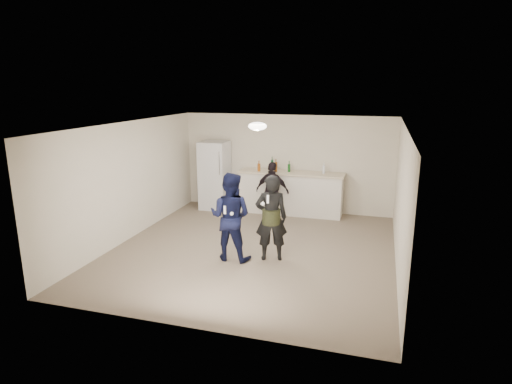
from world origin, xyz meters
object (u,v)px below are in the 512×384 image
(counter, at_px, (291,194))
(woman, at_px, (271,218))
(shaker, at_px, (273,168))
(man, at_px, (230,217))
(fridge, at_px, (215,175))
(spectator, at_px, (272,191))

(counter, distance_m, woman, 3.07)
(shaker, relative_size, woman, 0.10)
(man, relative_size, woman, 1.02)
(man, distance_m, woman, 0.77)
(fridge, distance_m, spectator, 1.80)
(shaker, bearing_deg, spectator, -77.77)
(counter, xyz_separation_m, woman, (0.26, -3.04, 0.30))
(shaker, distance_m, woman, 3.14)
(counter, xyz_separation_m, man, (-0.48, -3.23, 0.31))
(counter, relative_size, man, 1.55)
(counter, xyz_separation_m, fridge, (-2.05, -0.07, 0.38))
(fridge, xyz_separation_m, man, (1.57, -3.16, -0.06))
(fridge, height_order, shaker, fridge)
(shaker, height_order, spectator, spectator)
(counter, bearing_deg, fridge, -178.04)
(counter, bearing_deg, man, -98.43)
(woman, bearing_deg, man, -3.80)
(counter, distance_m, shaker, 0.80)
(shaker, xyz_separation_m, woman, (0.72, -3.03, -0.35))
(spectator, bearing_deg, shaker, -71.81)
(fridge, height_order, spectator, fridge)
(counter, distance_m, fridge, 2.08)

